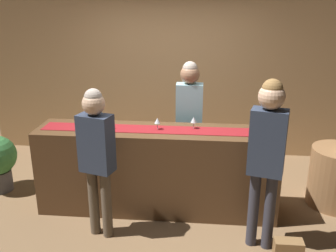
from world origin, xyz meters
TOP-DOWN VIEW (x-y plane):
  - ground_plane at (0.00, 0.00)m, footprint 10.00×10.00m
  - back_wall at (0.00, 1.90)m, footprint 6.00×0.12m
  - bar_counter at (0.00, 0.00)m, footprint 2.82×0.60m
  - counter_runner_cloth at (0.00, 0.00)m, footprint 2.67×0.28m
  - wine_bottle_green at (-0.65, -0.06)m, footprint 0.07×0.07m
  - wine_bottle_amber at (1.22, -0.02)m, footprint 0.07×0.07m
  - wine_glass_near_customer at (0.43, 0.07)m, footprint 0.07×0.07m
  - wine_glass_mid_counter at (0.01, -0.00)m, footprint 0.07×0.07m
  - bartender at (0.36, 0.58)m, footprint 0.34×0.24m
  - customer_sipping at (1.15, -0.64)m, footprint 0.38×0.28m
  - customer_browsing at (-0.54, -0.60)m, footprint 0.38×0.29m
  - handbag at (1.41, -0.85)m, footprint 0.28×0.14m

SIDE VIEW (x-z plane):
  - ground_plane at x=0.00m, z-range 0.00..0.00m
  - handbag at x=1.41m, z-range 0.00..0.22m
  - bar_counter at x=0.00m, z-range 0.00..1.03m
  - customer_browsing at x=-0.54m, z-range 0.19..1.83m
  - counter_runner_cloth at x=0.00m, z-range 1.03..1.04m
  - bartender at x=0.36m, z-range 0.21..1.95m
  - customer_sipping at x=1.15m, z-range 0.22..2.01m
  - wine_glass_near_customer at x=0.43m, z-range 1.06..1.21m
  - wine_glass_mid_counter at x=0.01m, z-range 1.06..1.21m
  - wine_bottle_green at x=-0.65m, z-range 0.99..1.29m
  - wine_bottle_amber at x=1.22m, z-range 0.99..1.29m
  - back_wall at x=0.00m, z-range 0.00..2.90m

